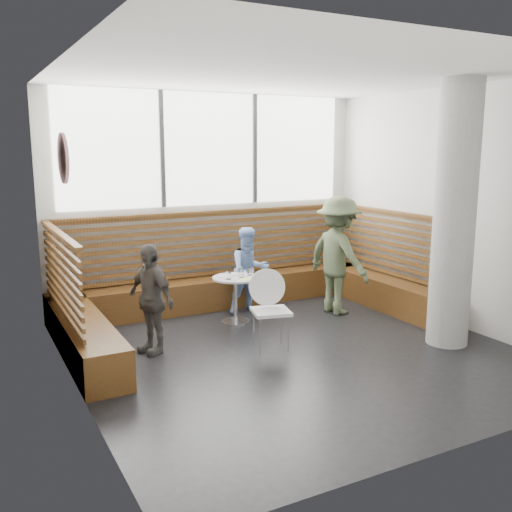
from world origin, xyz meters
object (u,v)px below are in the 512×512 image
child_back (249,270)px  child_left (151,299)px  cafe_table (235,290)px  adult_man (338,255)px  cafe_chair (268,303)px  concrete_column (454,216)px

child_back → child_left: size_ratio=0.97×
cafe_table → adult_man: bearing=-9.6°
adult_man → cafe_chair: bearing=108.5°
cafe_chair → adult_man: bearing=40.8°
child_back → adult_man: bearing=-25.7°
cafe_chair → child_back: bearing=85.7°
concrete_column → child_left: (-3.35, 1.41, -0.94)m
cafe_table → child_back: child_back is taller
adult_man → child_back: adult_man is taller
cafe_table → adult_man: adult_man is taller
cafe_table → child_left: 1.52m
child_back → cafe_chair: bearing=-106.3°
cafe_chair → child_back: child_back is taller
adult_man → child_left: (-2.93, -0.33, -0.20)m
concrete_column → child_back: size_ratio=2.52×
adult_man → concrete_column: bearing=-174.4°
cafe_chair → child_left: 1.40m
concrete_column → cafe_chair: 2.47m
adult_man → child_left: adult_man is taller
cafe_table → child_back: size_ratio=0.51×
cafe_table → cafe_chair: (-0.08, -1.07, 0.09)m
concrete_column → cafe_table: 3.02m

